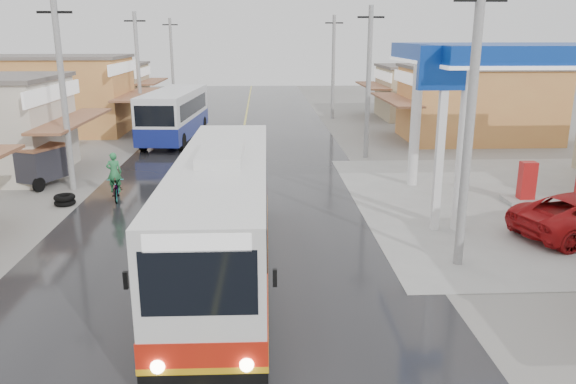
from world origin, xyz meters
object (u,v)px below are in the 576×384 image
(second_bus, at_px, (175,114))
(tyre_stack, at_px, (65,200))
(coach_bus, at_px, (224,215))
(cyclist, at_px, (116,184))
(tricycle_near, at_px, (42,163))

(second_bus, distance_m, tyre_stack, 14.24)
(coach_bus, bearing_deg, tyre_stack, 134.91)
(coach_bus, distance_m, cyclist, 9.09)
(coach_bus, height_order, second_bus, coach_bus)
(coach_bus, distance_m, tricycle_near, 13.33)
(coach_bus, distance_m, tyre_stack, 9.80)
(tricycle_near, distance_m, tyre_stack, 3.78)
(cyclist, bearing_deg, coach_bus, -67.89)
(coach_bus, relative_size, tricycle_near, 4.22)
(coach_bus, relative_size, second_bus, 1.20)
(coach_bus, relative_size, cyclist, 5.77)
(second_bus, relative_size, tyre_stack, 11.61)
(second_bus, distance_m, tricycle_near, 11.69)
(coach_bus, height_order, cyclist, coach_bus)
(cyclist, height_order, tricycle_near, cyclist)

